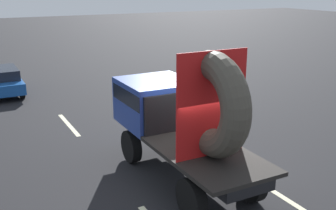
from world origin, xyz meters
name	(u,v)px	position (x,y,z in m)	size (l,w,h in m)	color
ground_plane	(200,179)	(0.00, 0.00, 0.00)	(120.00, 120.00, 0.00)	black
flatbed_truck	(178,113)	(-0.35, 0.63, 1.79)	(2.02, 5.56, 3.73)	black
distant_sedan	(1,80)	(-3.70, 12.10, 0.69)	(1.69, 3.93, 1.28)	black
lane_dash_left_far	(69,125)	(-2.03, 6.12, 0.00)	(2.77, 0.16, 0.01)	beige
lane_dash_right_near	(273,191)	(1.33, -1.46, 0.00)	(2.91, 0.16, 0.01)	beige
lane_dash_right_far	(146,111)	(1.33, 6.34, 0.00)	(3.00, 0.16, 0.01)	beige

